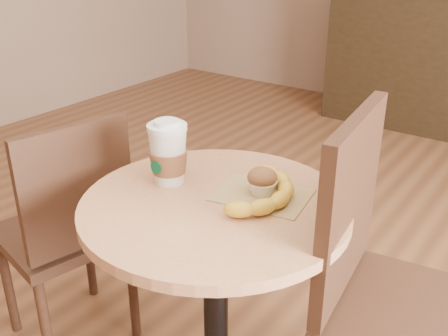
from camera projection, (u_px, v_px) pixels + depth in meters
name	position (u px, v px, depth m)	size (l,w,h in m)	color
cafe_table	(216.00, 271.00, 1.44)	(0.70, 0.70, 0.75)	black
chair_left	(68.00, 229.00, 1.74)	(0.46, 0.46, 0.87)	#382013
chair_right	(391.00, 295.00, 1.31)	(0.50, 0.50, 1.01)	#382013
kraft_bag	(262.00, 195.00, 1.38)	(0.24, 0.18, 0.00)	#9F814D
coffee_cup	(168.00, 155.00, 1.42)	(0.11, 0.11, 0.18)	silver
muffin	(262.00, 181.00, 1.37)	(0.08, 0.08, 0.07)	white
banana	(263.00, 192.00, 1.34)	(0.19, 0.30, 0.04)	gold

